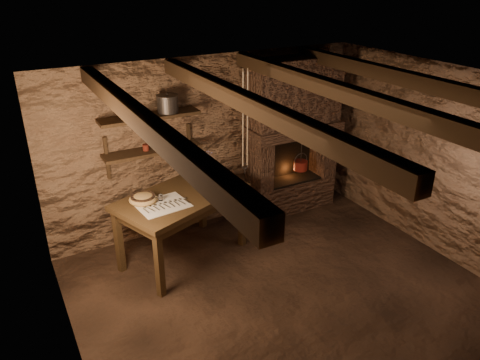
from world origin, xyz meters
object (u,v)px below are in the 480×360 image
work_table (183,224)px  stoneware_jug (208,168)px  red_pot (301,165)px  iron_stockpot (168,104)px  wooden_bowl (143,199)px

work_table → stoneware_jug: 0.77m
red_pot → work_table: bearing=-167.9°
stoneware_jug → iron_stockpot: iron_stockpot is taller
work_table → red_pot: bearing=-8.7°
work_table → wooden_bowl: bearing=156.5°
stoneware_jug → iron_stockpot: (-0.36, 0.37, 0.80)m
stoneware_jug → iron_stockpot: bearing=150.0°
iron_stockpot → red_pot: bearing=-3.4°
iron_stockpot → red_pot: iron_stockpot is taller
wooden_bowl → stoneware_jug: bearing=10.7°
wooden_bowl → red_pot: (2.57, 0.43, -0.23)m
stoneware_jug → red_pot: 1.70m
wooden_bowl → work_table: bearing=-2.8°
work_table → iron_stockpot: iron_stockpot is taller
stoneware_jug → wooden_bowl: stoneware_jug is taller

